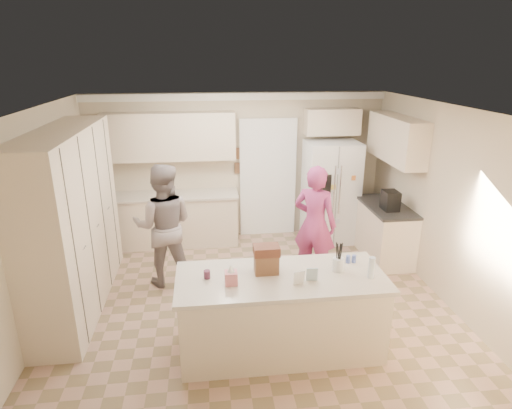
{
  "coord_description": "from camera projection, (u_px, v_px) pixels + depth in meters",
  "views": [
    {
      "loc": [
        -0.57,
        -5.16,
        3.19
      ],
      "look_at": [
        0.1,
        0.35,
        1.25
      ],
      "focal_mm": 30.0,
      "sensor_mm": 36.0,
      "label": 1
    }
  ],
  "objects": [
    {
      "name": "floor",
      "position": [
        252.0,
        298.0,
        5.95
      ],
      "size": [
        5.2,
        4.6,
        0.02
      ],
      "primitive_type": "cube",
      "color": "tan",
      "rests_on": "ground"
    },
    {
      "name": "ceiling",
      "position": [
        251.0,
        107.0,
        5.09
      ],
      "size": [
        5.2,
        4.6,
        0.02
      ],
      "primitive_type": "cube",
      "color": "white",
      "rests_on": "wall_back"
    },
    {
      "name": "wall_back",
      "position": [
        237.0,
        167.0,
        7.69
      ],
      "size": [
        5.2,
        0.02,
        2.6
      ],
      "primitive_type": "cube",
      "color": "beige",
      "rests_on": "ground"
    },
    {
      "name": "wall_front",
      "position": [
        284.0,
        310.0,
        3.36
      ],
      "size": [
        5.2,
        0.02,
        2.6
      ],
      "primitive_type": "cube",
      "color": "beige",
      "rests_on": "ground"
    },
    {
      "name": "wall_left",
      "position": [
        40.0,
        219.0,
        5.23
      ],
      "size": [
        0.02,
        4.6,
        2.6
      ],
      "primitive_type": "cube",
      "color": "beige",
      "rests_on": "ground"
    },
    {
      "name": "wall_right",
      "position": [
        442.0,
        202.0,
        5.82
      ],
      "size": [
        0.02,
        4.6,
        2.6
      ],
      "primitive_type": "cube",
      "color": "beige",
      "rests_on": "ground"
    },
    {
      "name": "crown_back",
      "position": [
        237.0,
        97.0,
        7.24
      ],
      "size": [
        5.2,
        0.08,
        0.12
      ],
      "primitive_type": "cube",
      "color": "white",
      "rests_on": "wall_back"
    },
    {
      "name": "pantry_bank",
      "position": [
        72.0,
        221.0,
        5.49
      ],
      "size": [
        0.6,
        2.6,
        2.35
      ],
      "primitive_type": "cube",
      "color": "beige",
      "rests_on": "floor"
    },
    {
      "name": "back_base_cab",
      "position": [
        175.0,
        220.0,
        7.55
      ],
      "size": [
        2.2,
        0.6,
        0.88
      ],
      "primitive_type": "cube",
      "color": "beige",
      "rests_on": "floor"
    },
    {
      "name": "back_countertop",
      "position": [
        173.0,
        195.0,
        7.39
      ],
      "size": [
        2.24,
        0.63,
        0.04
      ],
      "primitive_type": "cube",
      "color": "#C0B5A2",
      "rests_on": "back_base_cab"
    },
    {
      "name": "back_upper_cab",
      "position": [
        170.0,
        137.0,
        7.19
      ],
      "size": [
        2.2,
        0.35,
        0.8
      ],
      "primitive_type": "cube",
      "color": "beige",
      "rests_on": "wall_back"
    },
    {
      "name": "doorway_opening",
      "position": [
        268.0,
        179.0,
        7.8
      ],
      "size": [
        0.9,
        0.06,
        2.1
      ],
      "primitive_type": "cube",
      "color": "black",
      "rests_on": "floor"
    },
    {
      "name": "doorway_casing",
      "position": [
        268.0,
        180.0,
        7.77
      ],
      "size": [
        1.02,
        0.03,
        2.22
      ],
      "primitive_type": "cube",
      "color": "white",
      "rests_on": "floor"
    },
    {
      "name": "wall_frame_upper",
      "position": [
        238.0,
        153.0,
        7.57
      ],
      "size": [
        0.15,
        0.02,
        0.2
      ],
      "primitive_type": "cube",
      "color": "brown",
      "rests_on": "wall_back"
    },
    {
      "name": "wall_frame_lower",
      "position": [
        239.0,
        168.0,
        7.66
      ],
      "size": [
        0.15,
        0.02,
        0.2
      ],
      "primitive_type": "cube",
      "color": "brown",
      "rests_on": "wall_back"
    },
    {
      "name": "refrigerator",
      "position": [
        330.0,
        192.0,
        7.56
      ],
      "size": [
        0.91,
        0.71,
        1.8
      ],
      "primitive_type": "cube",
      "rotation": [
        0.0,
        0.0,
        0.02
      ],
      "color": "white",
      "rests_on": "floor"
    },
    {
      "name": "fridge_seam",
      "position": [
        336.0,
        199.0,
        7.23
      ],
      "size": [
        0.02,
        0.02,
        1.78
      ],
      "primitive_type": "cube",
      "color": "gray",
      "rests_on": "refrigerator"
    },
    {
      "name": "fridge_dispenser",
      "position": [
        324.0,
        185.0,
        7.11
      ],
      "size": [
        0.22,
        0.03,
        0.35
      ],
      "primitive_type": "cube",
      "color": "black",
      "rests_on": "refrigerator"
    },
    {
      "name": "fridge_handle_l",
      "position": [
        334.0,
        190.0,
        7.16
      ],
      "size": [
        0.02,
        0.02,
        0.85
      ],
      "primitive_type": "cylinder",
      "color": "silver",
      "rests_on": "refrigerator"
    },
    {
      "name": "fridge_handle_r",
      "position": [
        340.0,
        190.0,
        7.17
      ],
      "size": [
        0.02,
        0.02,
        0.85
      ],
      "primitive_type": "cylinder",
      "color": "silver",
      "rests_on": "refrigerator"
    },
    {
      "name": "over_fridge_cab",
      "position": [
        332.0,
        122.0,
        7.44
      ],
      "size": [
        0.95,
        0.35,
        0.45
      ],
      "primitive_type": "cube",
      "color": "beige",
      "rests_on": "wall_back"
    },
    {
      "name": "right_base_cab",
      "position": [
        384.0,
        233.0,
        7.01
      ],
      "size": [
        0.6,
        1.2,
        0.88
      ],
      "primitive_type": "cube",
      "color": "beige",
      "rests_on": "floor"
    },
    {
      "name": "right_countertop",
      "position": [
        386.0,
        206.0,
        6.85
      ],
      "size": [
        0.63,
        1.24,
        0.04
      ],
      "primitive_type": "cube",
      "color": "#2D2B28",
      "rests_on": "right_base_cab"
    },
    {
      "name": "right_upper_cab",
      "position": [
        396.0,
        139.0,
        6.71
      ],
      "size": [
        0.35,
        1.5,
        0.7
      ],
      "primitive_type": "cube",
      "color": "beige",
      "rests_on": "wall_right"
    },
    {
      "name": "coffee_maker",
      "position": [
        390.0,
        200.0,
        6.6
      ],
      "size": [
        0.22,
        0.28,
        0.3
      ],
      "primitive_type": "cube",
      "color": "black",
      "rests_on": "right_countertop"
    },
    {
      "name": "island_base",
      "position": [
        280.0,
        314.0,
        4.8
      ],
      "size": [
        2.2,
        0.9,
        0.88
      ],
      "primitive_type": "cube",
      "color": "beige",
      "rests_on": "floor"
    },
    {
      "name": "island_top",
      "position": [
        281.0,
        278.0,
        4.65
      ],
      "size": [
        2.28,
        0.96,
        0.05
      ],
      "primitive_type": "cube",
      "color": "#C0B5A2",
      "rests_on": "island_base"
    },
    {
      "name": "utensil_crock",
      "position": [
        338.0,
        264.0,
        4.73
      ],
      "size": [
        0.13,
        0.13,
        0.15
      ],
      "primitive_type": "cylinder",
      "color": "white",
      "rests_on": "island_top"
    },
    {
      "name": "tissue_box",
      "position": [
        231.0,
        278.0,
        4.46
      ],
      "size": [
        0.13,
        0.13,
        0.14
      ],
      "primitive_type": "cube",
      "color": "#DE7781",
      "rests_on": "island_top"
    },
    {
      "name": "tissue_plume",
      "position": [
        231.0,
        268.0,
        4.42
      ],
      "size": [
        0.08,
        0.08,
        0.08
      ],
      "primitive_type": "cone",
      "color": "white",
      "rests_on": "tissue_box"
    },
    {
      "name": "dollhouse_body",
      "position": [
        266.0,
        263.0,
        4.68
      ],
      "size": [
        0.26,
        0.18,
        0.22
      ],
      "primitive_type": "cube",
      "color": "brown",
      "rests_on": "island_top"
    },
    {
      "name": "dollhouse_roof",
      "position": [
        266.0,
        250.0,
        4.63
      ],
      "size": [
        0.28,
        0.2,
        0.1
      ],
      "primitive_type": "cube",
      "color": "#592D1E",
      "rests_on": "dollhouse_body"
    },
    {
      "name": "jam_jar",
      "position": [
        207.0,
        274.0,
        4.58
      ],
      "size": [
        0.07,
        0.07,
        0.09
      ],
      "primitive_type": "cylinder",
      "color": "#59263F",
      "rests_on": "island_top"
    },
    {
      "name": "greeting_card_a",
      "position": [
        299.0,
        278.0,
        4.44
      ],
      "size": [
        0.12,
        0.06,
        0.16
      ],
      "primitive_type": "cube",
      "rotation": [
        0.15,
        0.0,
        0.2
      ],
      "color": "white",
      "rests_on": "island_top"
    },
    {
      "name": "greeting_card_b",
      "position": [
        312.0,
        274.0,
        4.51
      ],
      "size": [
        0.12,
        0.05,
        0.16
      ],
      "primitive_type": "cube",
      "rotation": [
        0.15,
        0.0,
        -0.1
      ],
      "color": "silver",
      "rests_on": "island_top"
    },
    {
      "name": "water_bottle",
      "position": [
        371.0,
        268.0,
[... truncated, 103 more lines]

